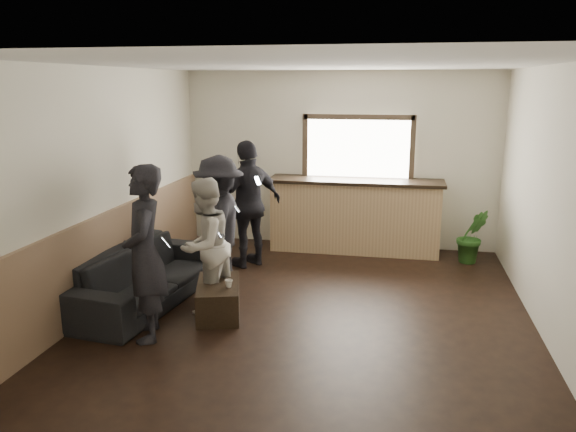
% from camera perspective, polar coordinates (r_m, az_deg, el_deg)
% --- Properties ---
extents(ground, '(5.00, 6.00, 0.01)m').
position_cam_1_polar(ground, '(6.57, 2.08, -10.03)').
color(ground, black).
extents(room_shell, '(5.01, 6.01, 2.80)m').
position_cam_1_polar(room_shell, '(6.29, -4.45, 2.89)').
color(room_shell, silver).
rests_on(room_shell, ground).
extents(bar_counter, '(2.70, 0.68, 2.13)m').
position_cam_1_polar(bar_counter, '(8.90, 6.82, 0.50)').
color(bar_counter, tan).
rests_on(bar_counter, ground).
extents(sofa, '(1.19, 2.40, 0.67)m').
position_cam_1_polar(sofa, '(7.04, -14.26, -5.87)').
color(sofa, black).
rests_on(sofa, ground).
extents(coffee_table, '(0.69, 0.94, 0.38)m').
position_cam_1_polar(coffee_table, '(6.57, -7.08, -8.34)').
color(coffee_table, black).
rests_on(coffee_table, ground).
extents(cup_a, '(0.14, 0.14, 0.10)m').
position_cam_1_polar(cup_a, '(6.63, -7.75, -5.97)').
color(cup_a, silver).
rests_on(cup_a, coffee_table).
extents(cup_b, '(0.10, 0.10, 0.08)m').
position_cam_1_polar(cup_b, '(6.36, -6.04, -6.83)').
color(cup_b, silver).
rests_on(cup_b, coffee_table).
extents(potted_plant, '(0.52, 0.45, 0.81)m').
position_cam_1_polar(potted_plant, '(8.71, 18.20, -1.95)').
color(potted_plant, '#2D6623').
rests_on(potted_plant, ground).
extents(person_a, '(0.67, 0.79, 1.83)m').
position_cam_1_polar(person_a, '(5.91, -14.36, -3.73)').
color(person_a, black).
rests_on(person_a, ground).
extents(person_b, '(0.78, 0.89, 1.57)m').
position_cam_1_polar(person_b, '(6.54, -8.49, -2.98)').
color(person_b, beige).
rests_on(person_b, ground).
extents(person_c, '(0.77, 1.18, 1.73)m').
position_cam_1_polar(person_c, '(7.21, -6.98, -0.72)').
color(person_c, black).
rests_on(person_c, ground).
extents(person_d, '(1.04, 1.10, 1.83)m').
position_cam_1_polar(person_d, '(8.05, -3.96, 1.20)').
color(person_d, black).
rests_on(person_d, ground).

